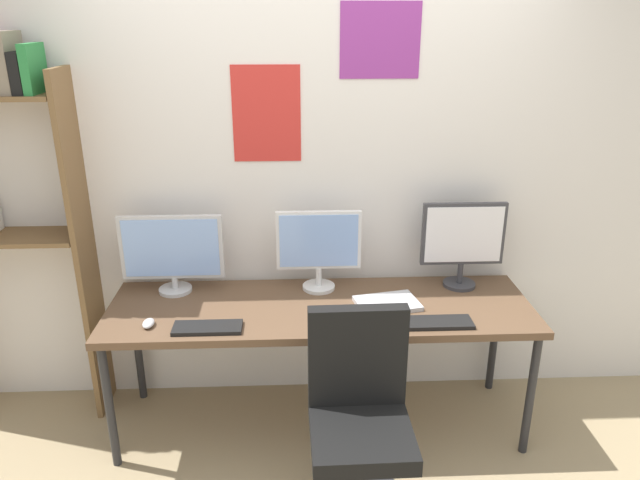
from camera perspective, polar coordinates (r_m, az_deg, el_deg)
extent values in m
cube|color=silver|center=(3.35, -0.29, 5.62)|extent=(4.63, 0.10, 2.60)
cube|color=#8C338C|center=(3.21, 5.78, 18.44)|extent=(0.41, 0.01, 0.38)
cube|color=red|center=(3.22, -5.13, 11.90)|extent=(0.36, 0.01, 0.50)
cube|color=brown|center=(3.16, 0.04, -6.60)|extent=(2.23, 0.68, 0.04)
cylinder|color=#262628|center=(3.25, -19.48, -14.81)|extent=(0.04, 0.04, 0.70)
cylinder|color=#262628|center=(3.33, 19.46, -13.82)|extent=(0.04, 0.04, 0.70)
cylinder|color=#262628|center=(3.71, -17.04, -9.67)|extent=(0.04, 0.04, 0.70)
cylinder|color=#262628|center=(3.79, 16.32, -8.96)|extent=(0.04, 0.04, 0.70)
cube|color=brown|center=(3.46, -21.55, -1.16)|extent=(0.03, 0.28, 1.94)
cube|color=brown|center=(3.58, -27.81, 0.22)|extent=(0.76, 0.28, 0.02)
cube|color=black|center=(3.35, -28.22, 14.51)|extent=(0.02, 0.22, 0.27)
cube|color=gray|center=(3.33, -27.48, 14.81)|extent=(0.06, 0.22, 0.29)
cube|color=black|center=(3.30, -26.45, 14.15)|extent=(0.05, 0.22, 0.20)
cube|color=#287F3D|center=(3.28, -25.67, 14.55)|extent=(0.04, 0.22, 0.23)
cylinder|color=#2D2D33|center=(2.86, 3.84, -21.57)|extent=(0.06, 0.06, 0.38)
cube|color=black|center=(2.72, 3.96, -18.14)|extent=(0.45, 0.45, 0.08)
cube|color=black|center=(2.71, 3.59, -11.00)|extent=(0.44, 0.08, 0.48)
cylinder|color=silver|center=(3.40, -13.64, -4.62)|extent=(0.18, 0.18, 0.02)
cylinder|color=silver|center=(3.38, -13.70, -3.99)|extent=(0.03, 0.03, 0.06)
cube|color=silver|center=(3.31, -13.98, -0.66)|extent=(0.55, 0.03, 0.36)
cube|color=#8CB2F2|center=(3.29, -14.04, -0.77)|extent=(0.51, 0.01, 0.32)
cylinder|color=silver|center=(3.34, -0.12, -4.49)|extent=(0.18, 0.18, 0.02)
cylinder|color=silver|center=(3.31, -0.13, -3.52)|extent=(0.03, 0.03, 0.10)
cube|color=silver|center=(3.23, -0.13, 0.00)|extent=(0.46, 0.03, 0.33)
cube|color=#8CB2F2|center=(3.22, -0.12, -0.10)|extent=(0.42, 0.01, 0.29)
cylinder|color=#38383D|center=(3.46, 13.14, -4.11)|extent=(0.18, 0.18, 0.02)
cylinder|color=#38383D|center=(3.43, 13.23, -3.09)|extent=(0.03, 0.03, 0.11)
cube|color=#38383D|center=(3.35, 13.53, 0.59)|extent=(0.46, 0.03, 0.35)
cube|color=white|center=(3.34, 13.61, 0.49)|extent=(0.42, 0.01, 0.32)
cube|color=black|center=(2.98, -10.70, -8.23)|extent=(0.33, 0.13, 0.02)
cube|color=black|center=(3.02, 11.01, -7.76)|extent=(0.36, 0.13, 0.02)
ellipsoid|color=silver|center=(3.07, -16.07, -7.66)|extent=(0.06, 0.10, 0.03)
cube|color=silver|center=(3.17, 6.45, -6.04)|extent=(0.36, 0.28, 0.02)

